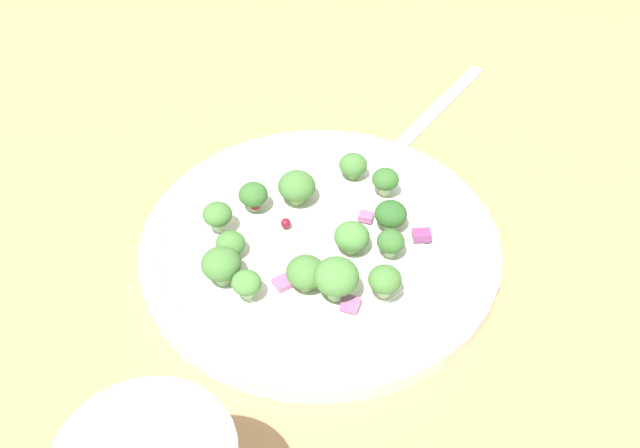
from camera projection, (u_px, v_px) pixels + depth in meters
ground_plane at (337, 242)px, 56.88cm from camera, size 180.00×180.00×2.00cm
plate at (320, 242)px, 54.27cm from camera, size 26.04×26.04×1.70cm
dressing_pool at (320, 238)px, 53.96cm from camera, size 15.10×15.10×0.20cm
broccoli_floret_0 at (217, 215)px, 53.10cm from camera, size 2.13×2.13×2.15cm
broccoli_floret_1 at (219, 263)px, 50.06cm from camera, size 2.72×2.72×2.75cm
broccoli_floret_2 at (231, 244)px, 51.89cm from camera, size 2.07×2.07×2.09cm
broccoli_floret_3 at (390, 183)px, 55.81cm from camera, size 2.05×2.05×2.08cm
broccoli_floret_4 at (353, 165)px, 57.85cm from camera, size 2.20×2.20×2.23cm
broccoli_floret_5 at (391, 215)px, 53.56cm from camera, size 2.35×2.35×2.38cm
broccoli_floret_6 at (246, 283)px, 48.70cm from camera, size 1.97×1.97×1.99cm
broccoli_floret_7 at (253, 195)px, 54.87cm from camera, size 2.17×2.17×2.20cm
broccoli_floret_8 at (297, 187)px, 55.54cm from camera, size 2.80×2.80×2.83cm
broccoli_floret_9 at (336, 277)px, 48.35cm from camera, size 2.96×2.96×2.99cm
broccoli_floret_10 at (306, 273)px, 49.43cm from camera, size 2.63×2.63×2.66cm
broccoli_floret_11 at (391, 242)px, 51.52cm from camera, size 1.95×1.95×1.98cm
broccoli_floret_12 at (385, 280)px, 48.59cm from camera, size 2.21×2.21×2.24cm
broccoli_floret_13 at (352, 237)px, 51.95cm from camera, size 2.49×2.49×2.52cm
cranberry_0 at (286, 223)px, 54.16cm from camera, size 0.74×0.74×0.74cm
cranberry_1 at (307, 184)px, 57.41cm from camera, size 0.80×0.80×0.80cm
cranberry_2 at (255, 206)px, 55.26cm from camera, size 0.76×0.76×0.76cm
onion_bit_0 at (359, 234)px, 53.63cm from camera, size 1.45×1.47×0.37cm
onion_bit_1 at (366, 216)px, 54.78cm from camera, size 1.33×1.35×0.47cm
onion_bit_2 at (422, 235)px, 53.37cm from camera, size 1.59×1.47×0.60cm
onion_bit_3 at (297, 195)px, 56.77cm from camera, size 1.36×1.40×0.39cm
onion_bit_4 at (351, 304)px, 48.88cm from camera, size 1.64×1.63×0.45cm
onion_bit_5 at (284, 282)px, 50.49cm from camera, size 1.45×1.30×0.41cm
fork at (425, 121)px, 65.95cm from camera, size 18.24×7.50×0.50cm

